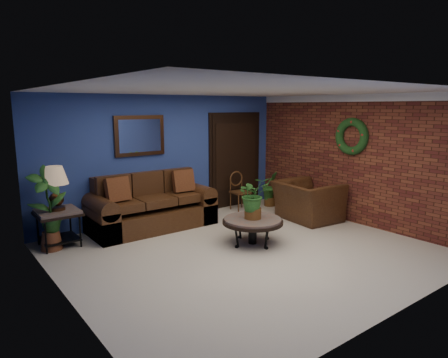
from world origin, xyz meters
TOP-DOWN VIEW (x-y plane):
  - floor at (0.00, 0.00)m, footprint 5.50×5.50m
  - wall_back at (0.00, 2.50)m, footprint 5.50×0.04m
  - wall_left at (-2.75, 0.00)m, footprint 0.04×5.00m
  - wall_right_brick at (2.75, 0.00)m, footprint 0.04×5.00m
  - ceiling at (0.00, 0.00)m, footprint 5.50×5.00m
  - crown_molding at (2.72, 0.00)m, footprint 0.03×5.00m
  - wall_mirror at (-0.60, 2.46)m, footprint 1.02×0.06m
  - closet_door at (1.75, 2.47)m, footprint 1.44×0.06m
  - wreath at (2.69, 0.05)m, footprint 0.16×0.72m
  - sofa at (-0.61, 2.09)m, footprint 2.32×1.00m
  - coffee_table at (0.32, 0.21)m, footprint 1.01×1.01m
  - end_table at (-2.30, 2.05)m, footprint 0.67×0.67m
  - table_lamp at (-2.30, 2.05)m, footprint 0.42×0.42m
  - side_chair at (1.57, 2.11)m, footprint 0.39×0.39m
  - armchair at (2.15, 0.62)m, footprint 1.16×1.30m
  - coffee_plant at (0.32, 0.21)m, footprint 0.62×0.57m
  - floor_plant at (2.35, 1.92)m, footprint 0.40×0.34m
  - tall_plant at (-2.45, 1.95)m, footprint 0.59×0.41m

SIDE VIEW (x-z plane):
  - floor at x=0.00m, z-range 0.00..0.00m
  - sofa at x=-0.61m, z-range -0.18..0.86m
  - coffee_table at x=0.32m, z-range 0.16..0.59m
  - armchair at x=2.15m, z-range 0.00..0.78m
  - floor_plant at x=2.35m, z-range 0.01..0.82m
  - end_table at x=-2.30m, z-range 0.16..0.77m
  - side_chair at x=1.57m, z-range 0.06..0.91m
  - tall_plant at x=-2.45m, z-range 0.05..1.41m
  - coffee_plant at x=0.32m, z-range 0.47..1.17m
  - closet_door at x=1.75m, z-range -0.04..2.14m
  - table_lamp at x=-2.30m, z-range 0.71..1.41m
  - wall_back at x=0.00m, z-range 0.00..2.50m
  - wall_left at x=-2.75m, z-range 0.00..2.50m
  - wall_right_brick at x=2.75m, z-range 0.00..2.50m
  - wreath at x=2.69m, z-range 1.34..2.06m
  - wall_mirror at x=-0.60m, z-range 1.33..2.10m
  - crown_molding at x=2.72m, z-range 2.36..2.50m
  - ceiling at x=0.00m, z-range 2.49..2.51m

